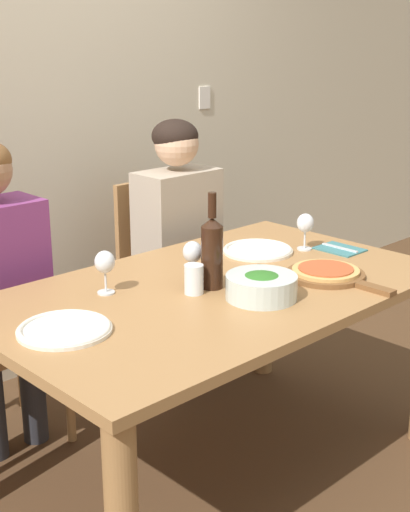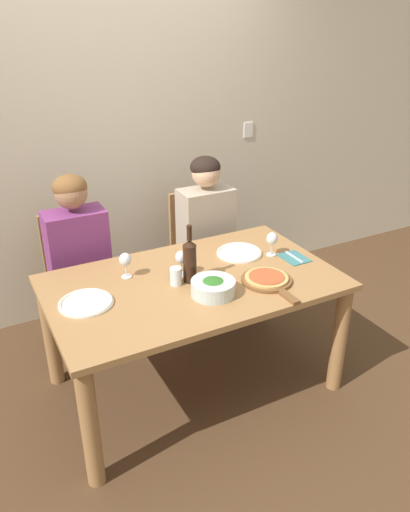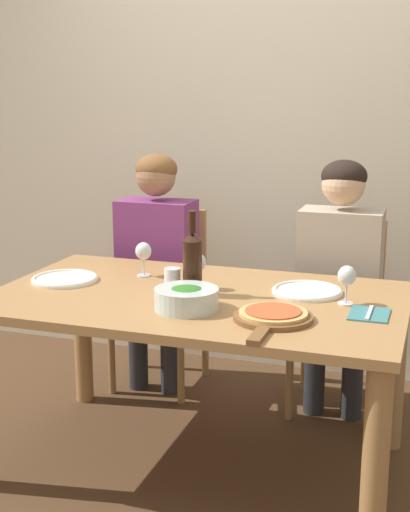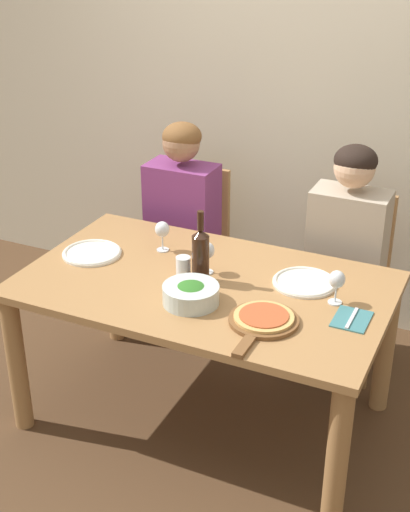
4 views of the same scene
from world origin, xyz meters
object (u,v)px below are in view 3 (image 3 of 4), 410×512
object	(u,v)px
chair_left	(164,291)
dinner_plate_left	(65,279)
person_woman	(156,251)
dinner_plate_right	(307,291)
pizza_on_board	(273,316)
fork_on_napkin	(369,314)
water_tumbler	(172,281)
chair_right	(341,307)
wine_glass_right	(347,278)
wine_glass_left	(143,253)
wine_glass_centre	(197,264)
wine_bottle	(193,262)
person_man	(339,265)
broccoli_bowl	(186,298)

from	to	relation	value
chair_left	dinner_plate_left	xyz separation A→B (m)	(-0.14, -0.79, 0.25)
person_woman	chair_left	bearing A→B (deg)	90.00
dinner_plate_right	pizza_on_board	distance (m)	0.39
person_woman	fork_on_napkin	xyz separation A→B (m)	(1.14, -0.74, 0.00)
dinner_plate_left	water_tumbler	bearing A→B (deg)	-3.36
dinner_plate_right	fork_on_napkin	size ratio (longest dim) A/B	1.57
chair_right	wine_glass_right	world-z (taller)	chair_right
water_tumbler	dinner_plate_left	bearing A→B (deg)	176.64
pizza_on_board	wine_glass_left	world-z (taller)	wine_glass_left
wine_glass_centre	wine_bottle	bearing A→B (deg)	-83.32
wine_glass_centre	water_tumbler	size ratio (longest dim) A/B	1.49
chair_left	wine_bottle	distance (m)	1.00
dinner_plate_left	water_tumbler	world-z (taller)	water_tumbler
person_woman	wine_glass_centre	distance (m)	0.76
wine_bottle	fork_on_napkin	xyz separation A→B (m)	(0.69, -0.04, -0.13)
person_man	water_tumbler	xyz separation A→B (m)	(-0.56, -0.70, 0.05)
dinner_plate_left	pizza_on_board	xyz separation A→B (m)	(0.96, -0.24, 0.01)
wine_glass_left	fork_on_napkin	world-z (taller)	wine_glass_left
chair_left	wine_bottle	size ratio (longest dim) A/B	2.73
wine_glass_centre	person_man	bearing A→B (deg)	51.39
chair_left	broccoli_bowl	size ratio (longest dim) A/B	3.84
person_man	wine_bottle	world-z (taller)	person_man
broccoli_bowl	wine_glass_right	bearing A→B (deg)	24.84
chair_right	dinner_plate_right	bearing A→B (deg)	-94.61
wine_bottle	wine_glass_right	distance (m)	0.60
chair_left	wine_glass_right	xyz separation A→B (m)	(1.04, -0.75, 0.35)
wine_glass_centre	water_tumbler	bearing A→B (deg)	-129.42
chair_right	pizza_on_board	bearing A→B (deg)	-95.66
wine_bottle	dinner_plate_right	xyz separation A→B (m)	(0.43, 0.17, -0.12)
wine_glass_left	water_tumbler	xyz separation A→B (m)	(0.22, -0.21, -0.05)
pizza_on_board	water_tumbler	xyz separation A→B (m)	(-0.46, 0.21, 0.04)
person_man	dinner_plate_left	xyz separation A→B (m)	(-1.07, -0.67, 0.01)
pizza_on_board	wine_glass_centre	bearing A→B (deg)	141.96
chair_right	wine_glass_centre	world-z (taller)	chair_right
person_man	wine_glass_centre	distance (m)	0.79
chair_right	dinner_plate_left	distance (m)	1.35
person_woman	wine_glass_centre	bearing A→B (deg)	-54.26
wine_bottle	dinner_plate_left	bearing A→B (deg)	177.86
dinner_plate_left	person_woman	bearing A→B (deg)	78.47
broccoli_bowl	water_tumbler	distance (m)	0.23
pizza_on_board	chair_right	bearing A→B (deg)	84.34
dinner_plate_right	fork_on_napkin	world-z (taller)	dinner_plate_right
chair_left	wine_glass_centre	size ratio (longest dim) A/B	6.09
chair_left	wine_bottle	xyz separation A→B (m)	(0.45, -0.81, 0.38)
broccoli_bowl	wine_glass_centre	xyz separation A→B (m)	(-0.05, 0.28, 0.06)
chair_left	dinner_plate_left	size ratio (longest dim) A/B	3.25
broccoli_bowl	wine_glass_right	distance (m)	0.61
water_tumbler	pizza_on_board	bearing A→B (deg)	-24.45
wine_glass_right	broccoli_bowl	bearing A→B (deg)	-155.16
chair_left	dinner_plate_right	size ratio (longest dim) A/B	3.25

